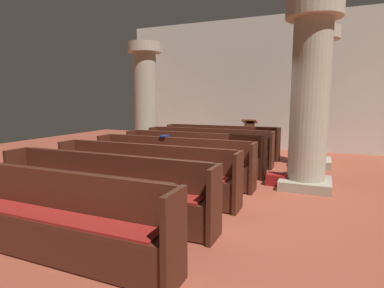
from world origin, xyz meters
TOP-DOWN VIEW (x-y plane):
  - ground_plane at (0.00, 0.00)m, footprint 19.20×19.20m
  - back_wall at (0.00, 6.08)m, footprint 10.00×0.16m
  - pew_row_0 at (-0.77, 3.94)m, footprint 3.45×0.47m
  - pew_row_1 at (-0.77, 2.85)m, footprint 3.45×0.46m
  - pew_row_2 at (-0.77, 1.75)m, footprint 3.45×0.47m
  - pew_row_3 at (-0.77, 0.65)m, footprint 3.45×0.46m
  - pew_row_4 at (-0.77, -0.44)m, footprint 3.45×0.46m
  - pew_row_5 at (-0.77, -1.54)m, footprint 3.45×0.47m
  - pew_row_6 at (-0.77, -2.64)m, footprint 3.45×0.46m
  - pillar_aisle_side at (1.81, 3.68)m, footprint 1.06×1.06m
  - pillar_far_side at (-3.30, 3.77)m, footprint 1.06×1.06m
  - pillar_aisle_rear at (1.81, 1.35)m, footprint 1.02×1.02m
  - lectern at (-0.19, 5.16)m, footprint 0.48×0.45m
  - hymn_book at (-1.05, 0.84)m, footprint 0.13×0.19m
  - kneeler_box_red at (1.27, 1.33)m, footprint 0.42×0.32m

SIDE VIEW (x-z plane):
  - ground_plane at x=0.00m, z-range 0.00..0.00m
  - kneeler_box_red at x=1.27m, z-range 0.00..0.23m
  - lectern at x=-0.19m, z-range -0.09..0.99m
  - pew_row_0 at x=-0.77m, z-range 0.03..0.96m
  - pew_row_1 at x=-0.77m, z-range 0.03..0.96m
  - pew_row_2 at x=-0.77m, z-range 0.03..0.96m
  - pew_row_3 at x=-0.77m, z-range 0.03..0.96m
  - pew_row_4 at x=-0.77m, z-range 0.03..0.96m
  - pew_row_5 at x=-0.77m, z-range 0.03..0.96m
  - pew_row_6 at x=-0.77m, z-range 0.03..0.96m
  - hymn_book at x=-1.05m, z-range 0.93..0.96m
  - pillar_aisle_side at x=1.81m, z-range 0.07..3.57m
  - pillar_far_side at x=-3.30m, z-range 0.07..3.57m
  - pillar_aisle_rear at x=1.81m, z-range 0.07..3.57m
  - back_wall at x=0.00m, z-range 0.00..4.50m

